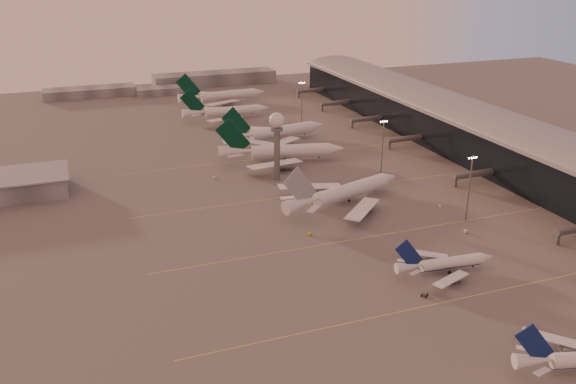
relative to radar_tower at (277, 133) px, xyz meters
name	(u,v)px	position (x,y,z in m)	size (l,w,h in m)	color
ground	(414,333)	(-5.00, -120.00, -20.95)	(700.00, 700.00, 0.00)	#5B5858
taxiway_markings	(404,230)	(25.00, -64.00, -20.94)	(180.00, 185.25, 0.02)	#E3CD50
terminal	(492,139)	(102.88, -9.91, -10.43)	(57.00, 362.00, 23.04)	black
radar_tower	(277,133)	(0.00, 0.00, 0.00)	(6.40, 6.40, 31.10)	slate
mast_b	(470,185)	(50.00, -65.00, -7.21)	(3.60, 0.56, 25.00)	slate
mast_c	(382,145)	(45.00, -10.00, -7.21)	(3.60, 0.56, 25.00)	slate
mast_d	(302,101)	(43.00, 80.00, -7.21)	(3.60, 0.56, 25.00)	slate
distant_horizon	(179,83)	(-2.38, 205.14, -17.06)	(165.00, 37.50, 9.00)	slate
narrowbody_mid	(445,265)	(20.35, -95.46, -18.32)	(33.21, 26.41, 12.98)	silver
widebody_white	(344,195)	(15.30, -34.91, -17.39)	(56.40, 44.50, 20.53)	silver
greentail_a	(282,154)	(10.28, 21.89, -17.12)	(58.91, 47.07, 21.70)	silver
greentail_b	(276,135)	(18.38, 53.87, -17.18)	(58.45, 46.84, 21.36)	silver
greentail_c	(227,113)	(6.85, 108.25, -17.57)	(52.73, 42.58, 19.15)	silver
greentail_d	(223,98)	(14.70, 147.61, -17.17)	(58.95, 47.49, 21.40)	silver
gsv_tug_mid	(425,295)	(7.17, -105.41, -20.40)	(4.17, 4.32, 1.07)	#4F5153
gsv_truck_b	(467,230)	(44.08, -74.01, -19.82)	(5.81, 3.79, 2.21)	silver
gsv_truck_c	(310,232)	(-7.80, -56.38, -19.92)	(4.96, 4.63, 2.02)	yellow
gsv_catering_b	(440,203)	(48.31, -51.13, -19.10)	(4.69, 2.50, 3.71)	silver
gsv_truck_d	(214,176)	(-25.23, 10.60, -19.80)	(3.36, 5.93, 2.26)	silver
gsv_tug_hangar	(327,149)	(37.40, 30.96, -20.41)	(3.97, 2.80, 1.04)	yellow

